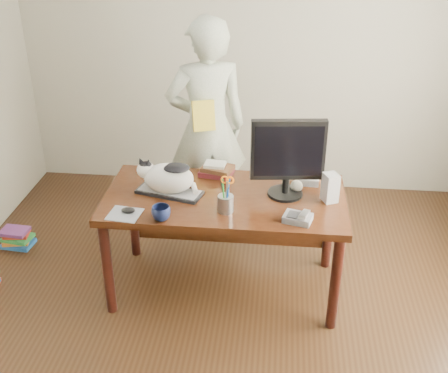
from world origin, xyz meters
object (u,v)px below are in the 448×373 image
(pen_cup, at_px, (226,202))
(book_pile_b, at_px, (17,238))
(cat, at_px, (167,177))
(calculator, at_px, (309,177))
(speaker, at_px, (330,188))
(keyboard, at_px, (169,192))
(coffee_mug, at_px, (161,213))
(book_stack, at_px, (217,170))
(baseball, at_px, (297,186))
(desk, at_px, (226,209))
(phone, at_px, (298,218))
(monitor, at_px, (288,154))
(person, at_px, (207,128))
(mouse, at_px, (128,210))

(pen_cup, bearing_deg, book_pile_b, 162.69)
(cat, relative_size, calculator, 2.22)
(speaker, height_order, calculator, speaker)
(keyboard, height_order, book_pile_b, keyboard)
(pen_cup, distance_m, coffee_mug, 0.41)
(cat, height_order, book_stack, cat)
(cat, relative_size, pen_cup, 1.71)
(book_stack, bearing_deg, keyboard, -119.86)
(cat, bearing_deg, pen_cup, -10.54)
(speaker, bearing_deg, calculator, 91.57)
(keyboard, xyz_separation_m, book_stack, (0.28, 0.31, 0.03))
(coffee_mug, height_order, book_stack, coffee_mug)
(baseball, height_order, book_pile_b, baseball)
(keyboard, bearing_deg, speaker, 15.43)
(desk, height_order, book_stack, book_stack)
(desk, bearing_deg, pen_cup, -84.58)
(phone, xyz_separation_m, speaker, (0.20, 0.28, 0.07))
(monitor, height_order, book_stack, monitor)
(person, bearing_deg, baseball, 115.41)
(cat, distance_m, person, 0.87)
(desk, relative_size, calculator, 8.19)
(pen_cup, height_order, calculator, pen_cup)
(cat, relative_size, phone, 2.21)
(desk, distance_m, pen_cup, 0.35)
(keyboard, xyz_separation_m, mouse, (-0.21, -0.28, 0.01))
(cat, bearing_deg, person, 94.28)
(monitor, bearing_deg, book_pile_b, 165.02)
(desk, relative_size, book_pile_b, 6.20)
(desk, bearing_deg, keyboard, -167.75)
(speaker, relative_size, baseball, 2.37)
(keyboard, xyz_separation_m, phone, (0.85, -0.26, 0.01))
(speaker, xyz_separation_m, calculator, (-0.13, 0.27, -0.07))
(cat, xyz_separation_m, baseball, (0.86, 0.12, -0.09))
(desk, height_order, phone, phone)
(desk, xyz_separation_m, person, (-0.23, 0.77, 0.28))
(coffee_mug, relative_size, baseball, 1.43)
(keyboard, distance_m, phone, 0.89)
(desk, bearing_deg, calculator, 19.96)
(desk, xyz_separation_m, cat, (-0.39, -0.08, 0.27))
(phone, distance_m, book_pile_b, 2.39)
(phone, relative_size, book_stack, 0.75)
(person, bearing_deg, speaker, 119.16)
(phone, bearing_deg, baseball, 106.92)
(baseball, bearing_deg, cat, -172.14)
(speaker, bearing_deg, phone, -149.58)
(coffee_mug, bearing_deg, book_stack, 67.45)
(cat, xyz_separation_m, mouse, (-0.20, -0.28, -0.11))
(baseball, distance_m, person, 1.02)
(keyboard, height_order, mouse, mouse)
(coffee_mug, bearing_deg, calculator, 33.87)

